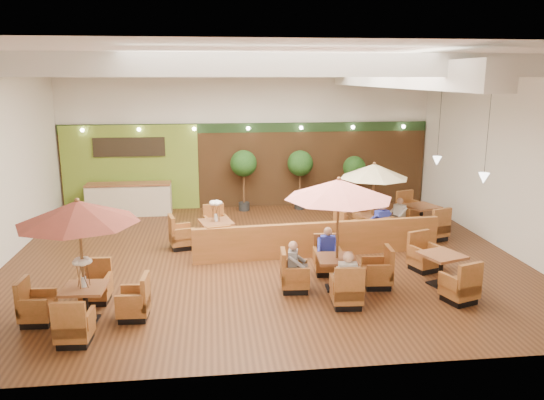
{
  "coord_description": "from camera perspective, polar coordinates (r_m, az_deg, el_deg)",
  "views": [
    {
      "loc": [
        -1.36,
        -14.12,
        4.94
      ],
      "look_at": [
        0.3,
        0.5,
        1.5
      ],
      "focal_mm": 35.0,
      "sensor_mm": 36.0,
      "label": 1
    }
  ],
  "objects": [
    {
      "name": "topiary_2",
      "position": [
        20.44,
        8.84,
        3.28
      ],
      "size": [
        0.86,
        0.86,
        2.0
      ],
      "color": "black",
      "rests_on": "ground"
    },
    {
      "name": "topiary_1",
      "position": [
        19.96,
        3.05,
        3.71
      ],
      "size": [
        0.97,
        0.97,
        2.24
      ],
      "color": "black",
      "rests_on": "ground"
    },
    {
      "name": "table_2",
      "position": [
        16.85,
        10.87,
        1.57
      ],
      "size": [
        2.45,
        2.45,
        2.36
      ],
      "rotation": [
        0.0,
        0.0,
        0.41
      ],
      "color": "brown",
      "rests_on": "ground"
    },
    {
      "name": "table_4",
      "position": [
        13.52,
        17.69,
        -7.19
      ],
      "size": [
        1.14,
        2.84,
        1.0
      ],
      "rotation": [
        0.0,
        0.0,
        0.33
      ],
      "color": "brown",
      "rests_on": "ground"
    },
    {
      "name": "room",
      "position": [
        15.47,
        -0.49,
        8.3
      ],
      "size": [
        14.04,
        14.0,
        5.52
      ],
      "color": "#381E0F",
      "rests_on": "ground"
    },
    {
      "name": "diner_3",
      "position": [
        16.25,
        11.63,
        -1.99
      ],
      "size": [
        0.45,
        0.42,
        0.82
      ],
      "rotation": [
        0.0,
        0.0,
        0.34
      ],
      "color": "#2835B1",
      "rests_on": "ground"
    },
    {
      "name": "diner_1",
      "position": [
        13.55,
        6.0,
        -4.95
      ],
      "size": [
        0.41,
        0.35,
        0.77
      ],
      "rotation": [
        0.0,
        0.0,
        2.94
      ],
      "color": "#2835B1",
      "rests_on": "ground"
    },
    {
      "name": "table_3",
      "position": [
        15.72,
        -7.0,
        -3.5
      ],
      "size": [
        1.96,
        2.83,
        1.58
      ],
      "rotation": [
        0.0,
        0.0,
        0.24
      ],
      "color": "brown",
      "rests_on": "ground"
    },
    {
      "name": "service_counter",
      "position": [
        19.94,
        -15.09,
        0.08
      ],
      "size": [
        3.0,
        0.75,
        1.18
      ],
      "color": "beige",
      "rests_on": "ground"
    },
    {
      "name": "diner_4",
      "position": [
        17.32,
        13.45,
        -1.27
      ],
      "size": [
        0.4,
        0.41,
        0.73
      ],
      "rotation": [
        0.0,
        0.0,
        2.11
      ],
      "color": "silver",
      "rests_on": "ground"
    },
    {
      "name": "diner_0",
      "position": [
        11.72,
        8.1,
        -7.84
      ],
      "size": [
        0.42,
        0.36,
        0.82
      ],
      "rotation": [
        0.0,
        0.0,
        -0.13
      ],
      "color": "silver",
      "rests_on": "ground"
    },
    {
      "name": "table_0",
      "position": [
        11.26,
        -19.93,
        -3.99
      ],
      "size": [
        2.57,
        2.57,
        2.62
      ],
      "rotation": [
        0.0,
        0.0,
        -0.05
      ],
      "color": "brown",
      "rests_on": "ground"
    },
    {
      "name": "table_1",
      "position": [
        12.31,
        7.12,
        -1.51
      ],
      "size": [
        2.68,
        2.68,
        2.72
      ],
      "rotation": [
        0.0,
        0.0,
        -0.07
      ],
      "color": "brown",
      "rests_on": "ground"
    },
    {
      "name": "booth_divider",
      "position": [
        14.93,
        5.09,
        -4.24
      ],
      "size": [
        7.06,
        0.73,
        0.98
      ],
      "primitive_type": "cube",
      "rotation": [
        0.0,
        0.0,
        0.08
      ],
      "color": "brown",
      "rests_on": "ground"
    },
    {
      "name": "diner_2",
      "position": [
        12.44,
        2.48,
        -6.55
      ],
      "size": [
        0.35,
        0.4,
        0.76
      ],
      "rotation": [
        0.0,
        0.0,
        4.51
      ],
      "color": "slate",
      "rests_on": "ground"
    },
    {
      "name": "topiary_0",
      "position": [
        19.72,
        -3.07,
        3.7
      ],
      "size": [
        0.99,
        0.99,
        2.29
      ],
      "color": "black",
      "rests_on": "ground"
    },
    {
      "name": "table_5",
      "position": [
        18.06,
        15.74,
        -1.9
      ],
      "size": [
        1.2,
        2.98,
        1.05
      ],
      "rotation": [
        0.0,
        0.0,
        0.34
      ],
      "color": "brown",
      "rests_on": "ground"
    }
  ]
}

